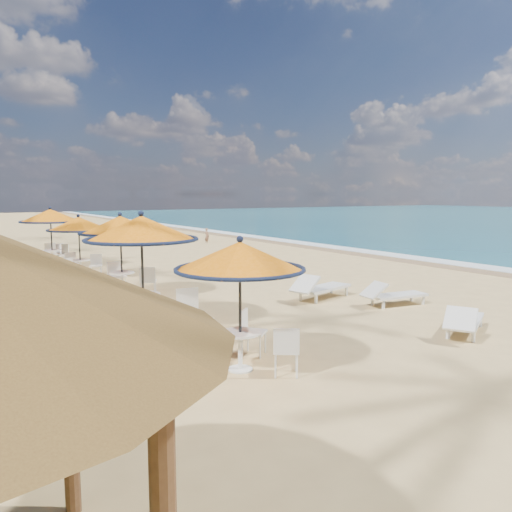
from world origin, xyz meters
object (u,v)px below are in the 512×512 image
at_px(station_1, 141,239).
at_px(station_2, 122,232).
at_px(lounger_near, 464,320).
at_px(lounger_mid, 392,294).
at_px(station_0, 241,272).
at_px(lounger_far, 320,287).
at_px(station_4, 52,223).
at_px(station_3, 78,232).

bearing_deg(station_1, station_2, 78.78).
bearing_deg(lounger_near, station_1, 114.21).
bearing_deg(lounger_mid, station_0, -151.94).
height_order(station_1, lounger_near, station_1).
bearing_deg(lounger_near, station_2, 93.30).
xyz_separation_m(station_1, lounger_mid, (6.25, -1.50, -1.65)).
relative_size(station_1, station_2, 1.06).
height_order(station_2, lounger_mid, station_2).
bearing_deg(lounger_near, lounger_mid, 44.70).
relative_size(lounger_near, lounger_far, 0.89).
bearing_deg(station_0, station_4, 91.11).
xyz_separation_m(station_1, lounger_far, (5.15, 0.14, -1.61)).
bearing_deg(lounger_far, station_0, -156.36).
height_order(lounger_near, lounger_mid, lounger_near).
distance_m(station_2, lounger_near, 9.21).
height_order(station_2, station_4, station_4).
relative_size(station_0, station_4, 0.92).
height_order(lounger_near, lounger_far, lounger_far).
relative_size(station_0, lounger_far, 1.04).
distance_m(station_1, station_3, 7.45).
height_order(station_1, station_4, station_1).
relative_size(station_2, station_3, 1.08).
height_order(station_1, station_3, station_1).
relative_size(station_2, lounger_far, 1.11).
bearing_deg(lounger_far, station_1, 167.76).
relative_size(station_3, lounger_mid, 1.17).
xyz_separation_m(station_3, lounger_near, (4.97, -11.65, -1.32)).
height_order(station_0, lounger_mid, station_0).
bearing_deg(lounger_near, station_3, 85.39).
relative_size(station_1, station_4, 1.05).
relative_size(station_1, lounger_far, 1.18).
bearing_deg(station_2, lounger_far, -37.63).
relative_size(station_4, lounger_mid, 1.28).
bearing_deg(station_2, station_4, 94.47).
bearing_deg(station_0, lounger_far, 37.44).
distance_m(station_2, lounger_far, 5.81).
height_order(station_1, lounger_far, station_1).
bearing_deg(station_2, lounger_near, -58.98).
relative_size(station_0, station_2, 0.93).
bearing_deg(lounger_far, station_2, 128.57).
relative_size(station_0, station_1, 0.88).
height_order(station_3, lounger_far, station_3).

